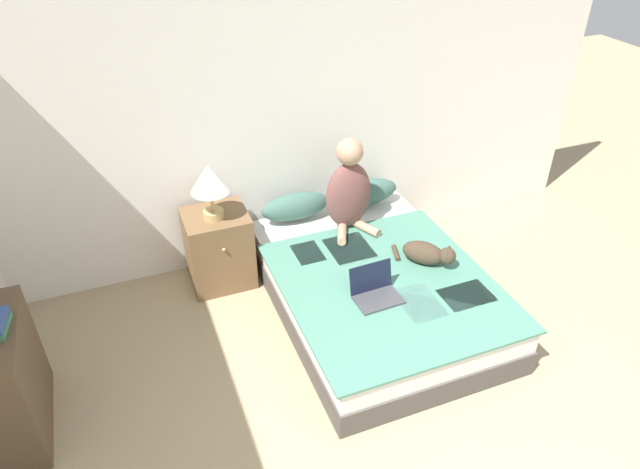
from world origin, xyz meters
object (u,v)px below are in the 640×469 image
cat_tabby (427,253)px  laptop_open (376,292)px  pillow_near (295,206)px  table_lamp (210,181)px  bookshelf (13,380)px  bed (375,289)px  nightstand (219,248)px  pillow_far (365,192)px  person_sitting (349,190)px

cat_tabby → laptop_open: size_ratio=1.33×
pillow_near → cat_tabby: bearing=-53.6°
table_lamp → bookshelf: 1.82m
laptop_open → table_lamp: bearing=127.7°
table_lamp → cat_tabby: bearing=-30.3°
bed → laptop_open: size_ratio=6.13×
pillow_near → table_lamp: 0.85m
nightstand → table_lamp: (-0.01, -0.04, 0.64)m
pillow_near → laptop_open: 1.20m
pillow_far → person_sitting: (-0.29, -0.27, 0.23)m
pillow_far → person_sitting: person_sitting is taller
laptop_open → bookshelf: size_ratio=0.42×
bed → bookshelf: (-2.48, -0.19, 0.20)m
cat_tabby → laptop_open: laptop_open is taller
bed → nightstand: nightstand is taller
bed → bookshelf: bearing=-175.7°
pillow_near → pillow_far: (0.65, 0.00, 0.00)m
person_sitting → nightstand: person_sitting is taller
cat_tabby → bookshelf: bookshelf is taller
cat_tabby → bookshelf: 2.87m
pillow_near → nightstand: nightstand is taller
table_lamp → pillow_near: bearing=10.5°
cat_tabby → table_lamp: 1.71m
person_sitting → bookshelf: 2.67m
bed → table_lamp: table_lamp is taller
pillow_far → nightstand: (-1.35, -0.09, -0.19)m
bed → cat_tabby: (0.39, -0.07, 0.29)m
pillow_near → cat_tabby: pillow_near is taller
cat_tabby → nightstand: (-1.41, 0.87, -0.16)m
person_sitting → table_lamp: (-1.07, 0.14, 0.23)m
pillow_near → nightstand: (-0.70, -0.09, -0.19)m
nightstand → bed: bearing=-38.0°
table_lamp → bookshelf: size_ratio=0.58×
cat_tabby → pillow_far: bearing=140.9°
table_lamp → bookshelf: table_lamp is taller
bed → pillow_near: (-0.32, 0.89, 0.32)m
cat_tabby → table_lamp: size_ratio=0.97×
person_sitting → pillow_far: bearing=43.4°
nightstand → table_lamp: bearing=-110.1°
laptop_open → pillow_far: bearing=65.7°
bed → person_sitting: 0.83m
laptop_open → pillow_near: bearing=96.0°
cat_tabby → nightstand: bearing=-164.5°
pillow_far → cat_tabby: pillow_far is taller
pillow_far → laptop_open: size_ratio=1.79×
pillow_near → bookshelf: (-2.16, -1.08, -0.12)m
pillow_near → bookshelf: 2.41m
cat_tabby → table_lamp: bearing=-163.1°
person_sitting → bookshelf: person_sitting is taller
pillow_far → bookshelf: size_ratio=0.75×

